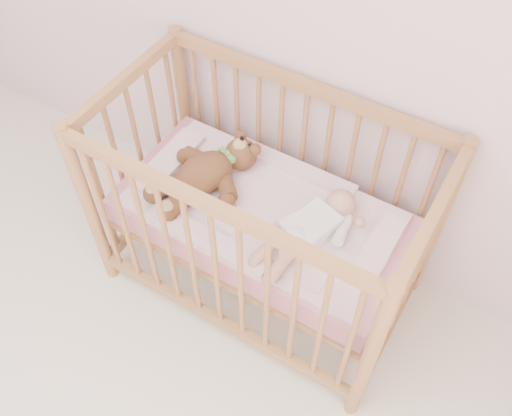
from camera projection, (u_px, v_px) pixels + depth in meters
The scene contains 5 objects.
crib at pixel (262, 218), 2.42m from camera, with size 1.36×0.76×1.00m, color #AA7B48, non-canonical shape.
mattress at pixel (262, 220), 2.43m from camera, with size 1.22×0.62×0.13m, color pink.
blanket at pixel (262, 209), 2.38m from camera, with size 1.10×0.58×0.06m, color pink, non-canonical shape.
baby at pixel (312, 225), 2.23m from camera, with size 0.27×0.55×0.13m, color white, non-canonical shape.
teddy_bear at pixel (204, 173), 2.39m from camera, with size 0.40×0.56×0.16m, color brown, non-canonical shape.
Camera 1 is at (1.06, 0.32, 2.42)m, focal length 40.00 mm.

